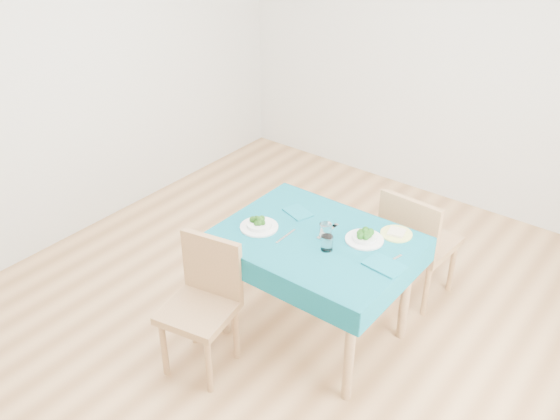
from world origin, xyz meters
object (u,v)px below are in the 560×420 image
Objects in this scene: chair_far at (422,226)px; bowl_far at (365,235)px; side_plate at (396,234)px; chair_near at (197,303)px; table at (315,288)px; bowl_near at (259,223)px.

chair_far is 4.78× the size of bowl_far.
chair_near is at bearing -126.97° from side_plate.
table is 0.90m from chair_far.
chair_far reaches higher than side_plate.
side_plate is (0.12, 0.18, -0.03)m from bowl_far.
chair_far reaches higher than bowl_near.
table is at bearing 72.23° from chair_far.
chair_far is 5.70× the size of side_plate.
chair_near reaches higher than bowl_near.
side_plate is (0.74, 0.99, 0.27)m from chair_near.
chair_far is at bearing 53.77° from chair_near.
bowl_far reaches higher than table.
chair_far reaches higher than table.
chair_near is 1.63m from chair_far.
bowl_near is at bearing -147.46° from side_plate.
bowl_near is 1.03× the size of bowl_far.
chair_far is at bearing 68.81° from table.
chair_near is at bearing -119.88° from table.
bowl_far is at bearing -124.23° from side_plate.
table is 4.83× the size of bowl_near.
chair_near is 0.61m from bowl_near.
chair_near reaches higher than side_plate.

